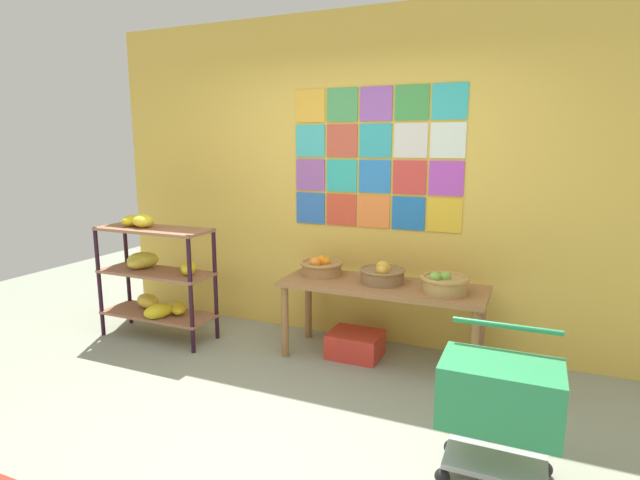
{
  "coord_description": "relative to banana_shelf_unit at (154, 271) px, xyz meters",
  "views": [
    {
      "loc": [
        1.4,
        -2.29,
        1.72
      ],
      "look_at": [
        -0.07,
        1.12,
        1.01
      ],
      "focal_mm": 28.18,
      "sensor_mm": 36.0,
      "label": 1
    }
  ],
  "objects": [
    {
      "name": "ground",
      "position": [
        1.69,
        -1.11,
        -0.61
      ],
      "size": [
        9.62,
        9.62,
        0.0
      ],
      "primitive_type": "plane",
      "color": "gray"
    },
    {
      "name": "back_wall_with_art",
      "position": [
        1.69,
        0.73,
        0.81
      ],
      "size": [
        4.97,
        0.07,
        2.82
      ],
      "color": "gold",
      "rests_on": "ground"
    },
    {
      "name": "banana_shelf_unit",
      "position": [
        0.0,
        0.0,
        0.0
      ],
      "size": [
        1.05,
        0.46,
        1.12
      ],
      "color": "black",
      "rests_on": "ground"
    },
    {
      "name": "display_table",
      "position": [
        2.03,
        0.29,
        -0.04
      ],
      "size": [
        1.61,
        0.58,
        0.64
      ],
      "color": "#96653C",
      "rests_on": "ground"
    },
    {
      "name": "fruit_basket_centre",
      "position": [
        2.02,
        0.32,
        0.11
      ],
      "size": [
        0.36,
        0.36,
        0.18
      ],
      "color": "olive",
      "rests_on": "display_table"
    },
    {
      "name": "fruit_basket_right",
      "position": [
        1.48,
        0.36,
        0.11
      ],
      "size": [
        0.36,
        0.36,
        0.17
      ],
      "color": "#A77745",
      "rests_on": "display_table"
    },
    {
      "name": "fruit_basket_left",
      "position": [
        2.52,
        0.23,
        0.11
      ],
      "size": [
        0.35,
        0.35,
        0.17
      ],
      "color": "#AE8749",
      "rests_on": "display_table"
    },
    {
      "name": "produce_crate_under_table",
      "position": [
        1.81,
        0.29,
        -0.5
      ],
      "size": [
        0.42,
        0.35,
        0.2
      ],
      "primitive_type": "cube",
      "color": "red",
      "rests_on": "ground"
    },
    {
      "name": "shopping_cart",
      "position": [
        3.0,
        -0.89,
        -0.15
      ],
      "size": [
        0.59,
        0.42,
        0.78
      ],
      "rotation": [
        0.0,
        0.0,
        -0.01
      ],
      "color": "black",
      "rests_on": "ground"
    }
  ]
}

